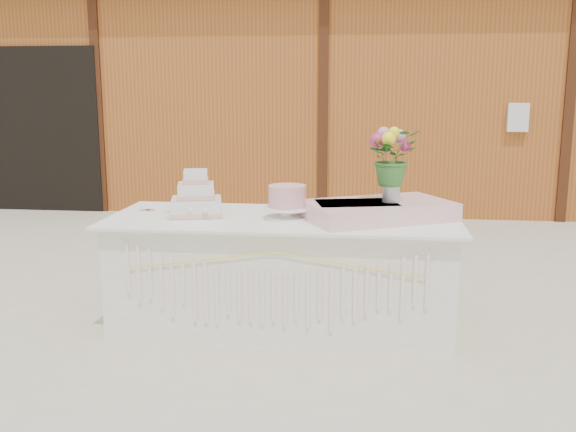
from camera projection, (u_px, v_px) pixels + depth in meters
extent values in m
plane|color=beige|center=(283.00, 323.00, 4.55)|extent=(80.00, 80.00, 0.00)
cube|color=#A45122|center=(332.00, 98.00, 10.11)|extent=(12.00, 4.00, 3.00)
cube|color=black|center=(15.00, 130.00, 8.72)|extent=(2.40, 0.08, 2.20)
cube|color=white|center=(283.00, 273.00, 4.48)|extent=(2.28, 0.88, 0.75)
cube|color=white|center=(283.00, 219.00, 4.41)|extent=(2.40, 1.00, 0.02)
cube|color=white|center=(197.00, 207.00, 4.47)|extent=(0.41, 0.41, 0.12)
cube|color=#E4A390|center=(197.00, 212.00, 4.48)|extent=(0.43, 0.43, 0.03)
cube|color=white|center=(196.00, 191.00, 4.45)|extent=(0.30, 0.30, 0.11)
cube|color=#E4A390|center=(196.00, 195.00, 4.46)|extent=(0.31, 0.31, 0.03)
cube|color=white|center=(196.00, 177.00, 4.43)|extent=(0.19, 0.19, 0.10)
cube|color=#E4A390|center=(196.00, 180.00, 4.43)|extent=(0.21, 0.21, 0.03)
cylinder|color=white|center=(287.00, 218.00, 4.34)|extent=(0.27, 0.27, 0.02)
cylinder|color=white|center=(287.00, 213.00, 4.34)|extent=(0.08, 0.08, 0.05)
cylinder|color=white|center=(287.00, 208.00, 4.33)|extent=(0.32, 0.32, 0.01)
cylinder|color=#DDA29F|center=(287.00, 196.00, 4.31)|extent=(0.25, 0.25, 0.15)
cube|color=beige|center=(378.00, 211.00, 4.32)|extent=(1.11, 0.94, 0.12)
cylinder|color=silver|center=(391.00, 190.00, 4.28)|extent=(0.12, 0.12, 0.16)
imported|color=#356C2B|center=(392.00, 150.00, 4.23)|extent=(0.44, 0.43, 0.37)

